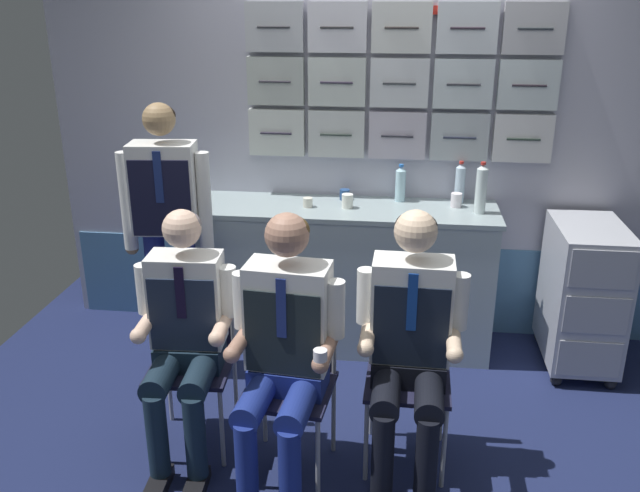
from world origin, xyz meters
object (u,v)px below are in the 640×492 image
service_trolley (583,293)px  paper_cup_blue (308,202)px  folding_chair_right (409,356)px  crew_member_standing (167,221)px  crew_member_left (184,329)px  crew_member_right (410,337)px  crew_member_center (284,343)px  folding_chair_center (294,364)px  folding_chair_left (195,342)px  water_bottle_clear (401,184)px

service_trolley → paper_cup_blue: paper_cup_blue is taller
service_trolley → folding_chair_right: size_ratio=1.06×
crew_member_standing → crew_member_left: bearing=-67.2°
crew_member_left → folding_chair_right: crew_member_left is taller
crew_member_left → crew_member_right: (1.07, -0.01, 0.03)m
crew_member_center → folding_chair_right: size_ratio=1.53×
crew_member_left → paper_cup_blue: bearing=70.5°
crew_member_center → crew_member_standing: bearing=132.2°
crew_member_right → crew_member_standing: crew_member_standing is taller
folding_chair_right → crew_member_right: crew_member_right is taller
crew_member_left → folding_chair_center: 0.55m
crew_member_left → folding_chair_center: size_ratio=1.47×
folding_chair_left → crew_member_left: crew_member_left is taller
service_trolley → crew_member_right: size_ratio=0.70×
folding_chair_left → crew_member_center: size_ratio=0.65×
folding_chair_left → water_bottle_clear: (1.00, 1.24, 0.52)m
service_trolley → crew_member_center: (-1.61, -1.26, 0.24)m
folding_chair_right → crew_member_right: size_ratio=0.66×
crew_member_standing → folding_chair_right: bearing=-24.1°
folding_chair_right → water_bottle_clear: water_bottle_clear is taller
folding_chair_center → crew_member_right: (0.54, -0.02, 0.19)m
crew_member_right → service_trolley: bearing=47.0°
crew_member_right → water_bottle_clear: crew_member_right is taller
crew_member_left → water_bottle_clear: bearing=54.8°
crew_member_right → water_bottle_clear: bearing=92.9°
folding_chair_left → crew_member_left: 0.23m
crew_member_center → folding_chair_left: bearing=149.3°
service_trolley → paper_cup_blue: 1.76m
folding_chair_center → folding_chair_right: size_ratio=1.00×
crew_member_center → folding_chair_right: (0.56, 0.30, -0.20)m
crew_member_center → paper_cup_blue: 1.37m
service_trolley → crew_member_standing: size_ratio=0.56×
crew_member_center → paper_cup_blue: crew_member_center is taller
water_bottle_clear → service_trolley: bearing=-14.3°
folding_chair_right → paper_cup_blue: 1.31m
water_bottle_clear → paper_cup_blue: (-0.57, -0.20, -0.08)m
crew_member_center → folding_chair_right: 0.67m
service_trolley → folding_chair_center: size_ratio=1.06×
crew_member_standing → folding_chair_left: bearing=-62.6°
folding_chair_left → crew_member_standing: bearing=117.4°
service_trolley → folding_chair_right: service_trolley is taller
crew_member_standing → paper_cup_blue: crew_member_standing is taller
folding_chair_center → water_bottle_clear: size_ratio=3.56×
crew_member_standing → service_trolley: bearing=8.0°
service_trolley → paper_cup_blue: (-1.69, 0.09, 0.48)m
paper_cup_blue → crew_member_standing: bearing=-150.3°
crew_member_standing → paper_cup_blue: size_ratio=27.33×
folding_chair_left → crew_member_center: crew_member_center is taller
water_bottle_clear → folding_chair_left: bearing=-128.8°
service_trolley → crew_member_right: (-1.05, -1.13, 0.23)m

